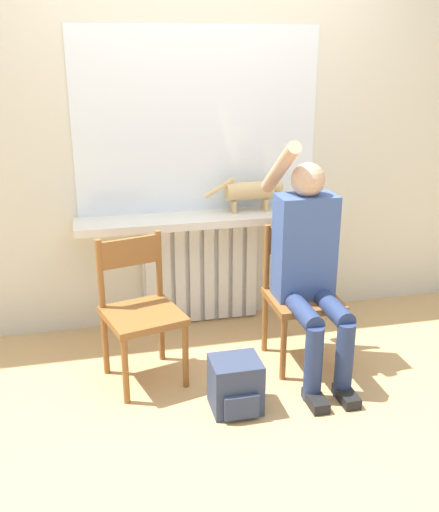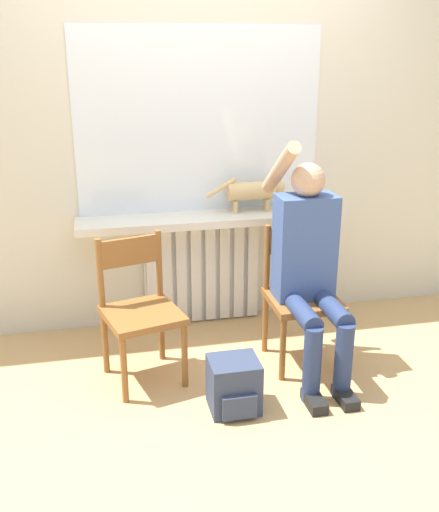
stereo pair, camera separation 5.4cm
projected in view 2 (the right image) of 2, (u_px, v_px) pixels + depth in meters
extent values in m
plane|color=tan|center=(243.00, 411.00, 3.20)|extent=(12.00, 12.00, 0.00)
cube|color=beige|center=(198.00, 125.00, 3.87)|extent=(7.00, 0.06, 2.70)
cube|color=silver|center=(202.00, 270.00, 4.14)|extent=(0.80, 0.05, 0.74)
cube|color=silver|center=(152.00, 276.00, 4.03)|extent=(0.07, 0.03, 0.71)
cube|color=silver|center=(167.00, 275.00, 4.05)|extent=(0.07, 0.03, 0.71)
cube|color=silver|center=(181.00, 274.00, 4.07)|extent=(0.07, 0.03, 0.71)
cube|color=silver|center=(196.00, 273.00, 4.09)|extent=(0.07, 0.03, 0.71)
cube|color=silver|center=(210.00, 272.00, 4.11)|extent=(0.07, 0.03, 0.71)
cube|color=silver|center=(224.00, 270.00, 4.13)|extent=(0.07, 0.03, 0.71)
cube|color=silver|center=(239.00, 269.00, 4.15)|extent=(0.07, 0.03, 0.71)
cube|color=silver|center=(252.00, 268.00, 4.17)|extent=(0.07, 0.03, 0.71)
cube|color=silver|center=(205.00, 219.00, 3.90)|extent=(1.66, 0.30, 0.05)
cube|color=white|center=(199.00, 121.00, 3.83)|extent=(1.59, 0.01, 1.17)
cube|color=brown|center=(142.00, 315.00, 3.37)|extent=(0.49, 0.49, 0.04)
cylinder|color=brown|center=(124.00, 370.00, 3.21)|extent=(0.04, 0.04, 0.39)
cylinder|color=brown|center=(185.00, 356.00, 3.37)|extent=(0.04, 0.04, 0.39)
cylinder|color=brown|center=(105.00, 343.00, 3.51)|extent=(0.04, 0.04, 0.39)
cylinder|color=brown|center=(161.00, 330.00, 3.66)|extent=(0.04, 0.04, 0.39)
cylinder|color=brown|center=(100.00, 273.00, 3.37)|extent=(0.04, 0.04, 0.41)
cylinder|color=brown|center=(159.00, 263.00, 3.52)|extent=(0.04, 0.04, 0.41)
cube|color=brown|center=(129.00, 251.00, 3.41)|extent=(0.36, 0.11, 0.16)
cube|color=brown|center=(303.00, 300.00, 3.56)|extent=(0.41, 0.41, 0.04)
cylinder|color=brown|center=(283.00, 350.00, 3.43)|extent=(0.04, 0.04, 0.39)
cylinder|color=brown|center=(341.00, 343.00, 3.50)|extent=(0.04, 0.04, 0.39)
cylinder|color=brown|center=(265.00, 323.00, 3.76)|extent=(0.04, 0.04, 0.39)
cylinder|color=brown|center=(318.00, 318.00, 3.83)|extent=(0.04, 0.04, 0.39)
cylinder|color=brown|center=(267.00, 258.00, 3.61)|extent=(0.04, 0.04, 0.41)
cylinder|color=brown|center=(322.00, 253.00, 3.68)|extent=(0.04, 0.04, 0.41)
cube|color=brown|center=(296.00, 240.00, 3.61)|extent=(0.36, 0.02, 0.16)
cylinder|color=navy|center=(300.00, 310.00, 3.35)|extent=(0.11, 0.44, 0.11)
cylinder|color=navy|center=(331.00, 307.00, 3.38)|extent=(0.11, 0.44, 0.11)
cylinder|color=navy|center=(312.00, 365.00, 3.22)|extent=(0.10, 0.10, 0.44)
cylinder|color=navy|center=(343.00, 361.00, 3.26)|extent=(0.10, 0.10, 0.44)
cube|color=black|center=(314.00, 401.00, 3.23)|extent=(0.09, 0.20, 0.06)
cube|color=black|center=(345.00, 397.00, 3.27)|extent=(0.09, 0.20, 0.06)
cube|color=#3D5693|center=(305.00, 247.00, 3.47)|extent=(0.34, 0.20, 0.62)
sphere|color=tan|center=(308.00, 180.00, 3.33)|extent=(0.19, 0.19, 0.19)
cylinder|color=tan|center=(280.00, 168.00, 3.42)|extent=(0.08, 0.50, 0.38)
cylinder|color=#3D5693|center=(332.00, 253.00, 3.47)|extent=(0.08, 0.08, 0.49)
cylinder|color=#DBB77A|center=(251.00, 191.00, 3.95)|extent=(0.31, 0.12, 0.12)
sphere|color=#DBB77A|center=(278.00, 187.00, 3.98)|extent=(0.10, 0.10, 0.10)
cone|color=#DBB77A|center=(279.00, 181.00, 3.94)|extent=(0.03, 0.03, 0.03)
cone|color=#DBB77A|center=(277.00, 180.00, 3.99)|extent=(0.03, 0.03, 0.03)
cylinder|color=#DBB77A|center=(268.00, 205.00, 3.98)|extent=(0.03, 0.03, 0.08)
cylinder|color=#DBB77A|center=(265.00, 203.00, 4.03)|extent=(0.03, 0.03, 0.08)
cylinder|color=#DBB77A|center=(236.00, 207.00, 3.93)|extent=(0.03, 0.03, 0.08)
cylinder|color=#DBB77A|center=(234.00, 205.00, 3.99)|extent=(0.03, 0.03, 0.08)
cylinder|color=#DBB77A|center=(221.00, 188.00, 3.90)|extent=(0.21, 0.03, 0.14)
cube|color=#333D56|center=(234.00, 384.00, 3.18)|extent=(0.26, 0.23, 0.29)
cube|color=#333D56|center=(240.00, 407.00, 3.08)|extent=(0.18, 0.03, 0.13)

